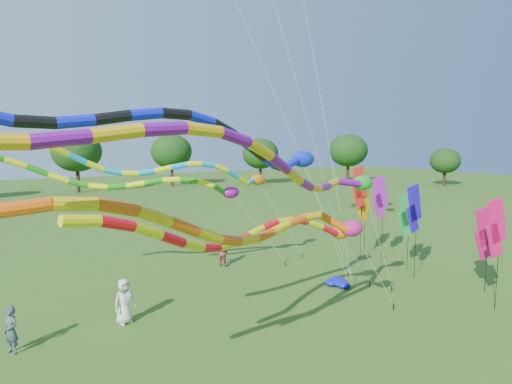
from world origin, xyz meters
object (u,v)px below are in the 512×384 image
blue_nylon_heap (335,285)px  person_b (11,330)px  tube_kite_orange (265,226)px  tube_kite_red (273,232)px  person_a (124,301)px  person_c (223,252)px

blue_nylon_heap → person_b: 13.58m
tube_kite_orange → blue_nylon_heap: size_ratio=10.71×
tube_kite_red → tube_kite_orange: 2.59m
tube_kite_red → blue_nylon_heap: bearing=10.6°
tube_kite_red → blue_nylon_heap: tube_kite_red is taller
tube_kite_orange → person_a: bearing=101.0°
person_c → blue_nylon_heap: bearing=169.1°
person_a → person_b: size_ratio=1.10×
blue_nylon_heap → person_a: size_ratio=0.76×
tube_kite_orange → blue_nylon_heap: 9.73m
person_b → person_c: size_ratio=1.04×
tube_kite_red → person_b: (-8.00, 3.70, -3.13)m
person_c → tube_kite_orange: bearing=123.5°
person_a → blue_nylon_heap: bearing=-22.1°
blue_nylon_heap → person_a: bearing=172.8°
person_b → person_a: bearing=65.8°
tube_kite_red → person_a: bearing=117.1°
tube_kite_orange → person_c: tube_kite_orange is taller
tube_kite_red → blue_nylon_heap: size_ratio=10.26×
tube_kite_orange → person_b: tube_kite_orange is taller
person_a → person_b: (-3.86, -0.50, -0.08)m
tube_kite_orange → person_c: size_ratio=9.33×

